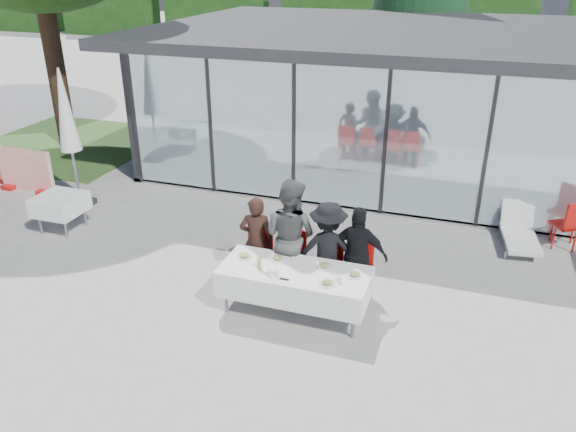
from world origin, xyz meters
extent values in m
plane|color=#9B9993|center=(0.00, 0.00, 0.00)|extent=(90.00, 90.00, 0.00)
cube|color=gray|center=(2.00, 8.00, 0.05)|extent=(14.00, 8.00, 0.10)
cube|color=black|center=(2.00, 11.90, 1.60)|extent=(14.00, 0.20, 3.20)
cube|color=black|center=(-4.90, 8.00, 1.60)|extent=(0.20, 8.00, 3.20)
cube|color=silver|center=(2.00, 4.03, 1.60)|extent=(13.60, 0.06, 3.10)
cube|color=#2D2D30|center=(2.00, 7.60, 3.32)|extent=(14.80, 8.80, 0.24)
cube|color=#262628|center=(-4.80, 4.03, 1.60)|extent=(0.08, 0.10, 3.10)
cube|color=#262628|center=(-2.86, 4.03, 1.60)|extent=(0.08, 0.10, 3.10)
cube|color=#262628|center=(-0.91, 4.03, 1.60)|extent=(0.08, 0.10, 3.10)
cube|color=#262628|center=(1.03, 4.03, 1.60)|extent=(0.08, 0.10, 3.10)
cube|color=#262628|center=(2.97, 4.03, 1.60)|extent=(0.08, 0.10, 3.10)
cube|color=red|center=(-0.50, 6.50, 0.45)|extent=(0.45, 0.45, 0.90)
cube|color=red|center=(1.00, 7.00, 0.45)|extent=(0.45, 0.45, 0.90)
cube|color=red|center=(3.50, 6.50, 0.45)|extent=(0.45, 0.45, 0.90)
cube|color=#143410|center=(-22.00, 28.00, 2.20)|extent=(6.50, 2.00, 4.40)
cube|color=#143410|center=(-14.00, 28.00, 2.20)|extent=(6.50, 2.00, 4.40)
cube|color=#143410|center=(-6.00, 28.00, 2.20)|extent=(6.50, 2.00, 4.40)
cube|color=#143410|center=(2.00, 28.00, 2.20)|extent=(6.50, 2.00, 4.40)
cube|color=white|center=(0.40, 0.02, 0.54)|extent=(2.26, 0.96, 0.42)
cylinder|color=gray|center=(-0.60, -0.33, 0.35)|extent=(0.06, 0.06, 0.71)
cylinder|color=gray|center=(1.40, -0.33, 0.35)|extent=(0.06, 0.06, 0.71)
cylinder|color=gray|center=(-0.60, 0.37, 0.35)|extent=(0.06, 0.06, 0.71)
cylinder|color=gray|center=(1.40, 0.37, 0.35)|extent=(0.06, 0.06, 0.71)
imported|color=#311B15|center=(-0.48, 0.69, 0.77)|extent=(0.68, 0.68, 1.54)
cube|color=red|center=(-0.48, 0.68, 0.45)|extent=(0.44, 0.44, 0.05)
cube|color=red|center=(-0.48, 0.88, 0.70)|extent=(0.44, 0.04, 0.55)
cylinder|color=red|center=(-0.66, 0.50, 0.21)|extent=(0.04, 0.04, 0.43)
cylinder|color=red|center=(-0.30, 0.50, 0.21)|extent=(0.04, 0.04, 0.43)
cylinder|color=red|center=(-0.66, 0.86, 0.21)|extent=(0.04, 0.04, 0.43)
cylinder|color=red|center=(-0.30, 0.86, 0.21)|extent=(0.04, 0.04, 0.43)
imported|color=#525252|center=(0.11, 0.69, 0.96)|extent=(1.15, 1.15, 1.91)
cube|color=red|center=(0.11, 0.68, 0.45)|extent=(0.44, 0.44, 0.05)
cube|color=red|center=(0.11, 0.88, 0.70)|extent=(0.44, 0.04, 0.55)
cylinder|color=red|center=(-0.07, 0.50, 0.21)|extent=(0.04, 0.04, 0.43)
cylinder|color=red|center=(0.29, 0.50, 0.21)|extent=(0.04, 0.04, 0.43)
cylinder|color=red|center=(-0.07, 0.86, 0.21)|extent=(0.04, 0.04, 0.43)
cylinder|color=red|center=(0.29, 0.86, 0.21)|extent=(0.04, 0.04, 0.43)
imported|color=black|center=(0.73, 0.69, 0.80)|extent=(1.24, 1.24, 1.61)
cube|color=red|center=(0.73, 0.68, 0.45)|extent=(0.44, 0.44, 0.05)
cube|color=red|center=(0.73, 0.88, 0.70)|extent=(0.44, 0.04, 0.55)
cylinder|color=red|center=(0.55, 0.50, 0.21)|extent=(0.04, 0.04, 0.43)
cylinder|color=red|center=(0.91, 0.50, 0.21)|extent=(0.04, 0.04, 0.43)
cylinder|color=red|center=(0.55, 0.86, 0.21)|extent=(0.04, 0.04, 0.43)
cylinder|color=red|center=(0.91, 0.86, 0.21)|extent=(0.04, 0.04, 0.43)
imported|color=black|center=(1.22, 0.69, 0.80)|extent=(0.94, 0.94, 1.59)
cube|color=red|center=(1.22, 0.68, 0.45)|extent=(0.44, 0.44, 0.05)
cube|color=red|center=(1.22, 0.88, 0.70)|extent=(0.44, 0.04, 0.55)
cylinder|color=red|center=(1.04, 0.50, 0.21)|extent=(0.04, 0.04, 0.43)
cylinder|color=red|center=(1.40, 0.50, 0.21)|extent=(0.04, 0.04, 0.43)
cylinder|color=red|center=(1.04, 0.86, 0.21)|extent=(0.04, 0.04, 0.43)
cylinder|color=red|center=(1.40, 0.86, 0.21)|extent=(0.04, 0.04, 0.43)
cylinder|color=silver|center=(-0.45, 0.13, 0.76)|extent=(0.25, 0.25, 0.01)
ellipsoid|color=#D1B753|center=(-0.45, 0.13, 0.79)|extent=(0.15, 0.15, 0.05)
cylinder|color=silver|center=(0.06, 0.22, 0.76)|extent=(0.25, 0.25, 0.01)
ellipsoid|color=#406A28|center=(0.06, 0.22, 0.79)|extent=(0.15, 0.15, 0.05)
cylinder|color=silver|center=(0.81, 0.23, 0.76)|extent=(0.25, 0.25, 0.01)
ellipsoid|color=#D1B753|center=(0.81, 0.23, 0.79)|extent=(0.15, 0.15, 0.05)
cylinder|color=silver|center=(1.30, 0.12, 0.76)|extent=(0.25, 0.25, 0.01)
ellipsoid|color=#406A28|center=(1.30, 0.12, 0.79)|extent=(0.15, 0.15, 0.05)
cylinder|color=silver|center=(0.98, -0.23, 0.76)|extent=(0.25, 0.25, 0.01)
ellipsoid|color=#406A28|center=(0.98, -0.23, 0.79)|extent=(0.15, 0.15, 0.05)
cylinder|color=#82B049|center=(-0.11, -0.12, 0.83)|extent=(0.06, 0.06, 0.17)
cylinder|color=silver|center=(0.21, -0.25, 0.80)|extent=(0.07, 0.07, 0.10)
cylinder|color=silver|center=(1.13, -0.13, 0.80)|extent=(0.07, 0.07, 0.10)
cylinder|color=silver|center=(0.11, -0.27, 0.80)|extent=(0.07, 0.07, 0.10)
cube|color=black|center=(0.35, -0.30, 0.76)|extent=(0.14, 0.03, 0.01)
cube|color=white|center=(-4.89, 1.27, 0.56)|extent=(0.86, 0.86, 0.36)
cylinder|color=gray|center=(-5.19, 0.97, 0.36)|extent=(0.05, 0.05, 0.72)
cylinder|color=gray|center=(-4.59, 0.97, 0.36)|extent=(0.05, 0.05, 0.72)
cylinder|color=gray|center=(-5.19, 1.57, 0.36)|extent=(0.05, 0.05, 0.72)
cylinder|color=gray|center=(-4.59, 1.57, 0.36)|extent=(0.05, 0.05, 0.72)
cube|color=red|center=(4.54, 3.69, 0.45)|extent=(0.61, 0.61, 0.05)
cube|color=red|center=(4.66, 3.52, 0.70)|extent=(0.39, 0.28, 0.55)
cylinder|color=red|center=(4.36, 3.51, 0.21)|extent=(0.04, 0.04, 0.43)
cylinder|color=red|center=(4.72, 3.51, 0.21)|extent=(0.04, 0.04, 0.43)
cylinder|color=red|center=(4.36, 3.87, 0.21)|extent=(0.04, 0.04, 0.43)
cylinder|color=red|center=(4.72, 3.87, 0.21)|extent=(0.04, 0.04, 0.43)
cube|color=black|center=(-5.33, 2.38, 0.06)|extent=(0.50, 0.50, 0.12)
cylinder|color=gray|center=(-5.33, 2.38, 1.35)|extent=(0.06, 0.06, 2.70)
cone|color=silver|center=(-5.33, 2.38, 2.14)|extent=(0.44, 0.44, 1.71)
cube|color=red|center=(-7.05, 2.76, 0.50)|extent=(1.40, 0.12, 1.00)
cube|color=red|center=(-7.55, 2.76, 0.05)|extent=(0.30, 0.45, 0.10)
cube|color=red|center=(-6.55, 2.76, 0.05)|extent=(0.30, 0.45, 0.10)
cube|color=white|center=(3.78, 3.40, 0.18)|extent=(0.76, 1.37, 0.08)
cube|color=white|center=(3.71, 3.95, 0.45)|extent=(0.63, 0.34, 0.54)
cylinder|color=white|center=(3.53, 2.85, 0.07)|extent=(0.04, 0.04, 0.14)
cylinder|color=white|center=(4.03, 2.85, 0.07)|extent=(0.04, 0.04, 0.14)
cylinder|color=white|center=(3.53, 3.95, 0.07)|extent=(0.04, 0.04, 0.14)
cylinder|color=white|center=(4.03, 3.95, 0.07)|extent=(0.04, 0.04, 0.14)
cylinder|color=#382316|center=(-8.50, 6.00, 2.20)|extent=(0.50, 0.50, 4.40)
cylinder|color=#382316|center=(0.50, 13.00, 1.00)|extent=(0.44, 0.44, 2.00)
cube|color=#385926|center=(-8.50, 6.00, 0.01)|extent=(5.00, 5.00, 0.02)
camera|label=1|loc=(2.63, -6.91, 5.03)|focal=35.00mm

